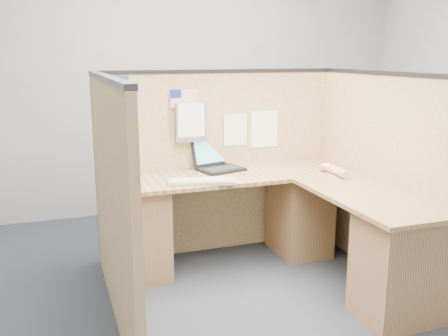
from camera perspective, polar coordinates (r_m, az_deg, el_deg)
name	(u,v)px	position (r m, az deg, el deg)	size (l,w,h in m)	color
floor	(266,298)	(3.58, 4.86, -14.56)	(5.00, 5.00, 0.00)	#1E222B
wall_back	(181,78)	(5.32, -4.95, 10.16)	(5.00, 5.00, 0.00)	gray
cubicle_partitions	(245,176)	(3.68, 2.37, -0.97)	(2.06, 1.83, 1.53)	olive
l_desk	(274,228)	(3.74, 5.77, -6.83)	(1.95, 1.75, 0.73)	brown
laptop	(218,161)	(4.08, -0.64, 0.75)	(0.40, 0.41, 0.25)	black
keyboard	(201,181)	(3.63, -2.61, -1.54)	(0.51, 0.26, 0.03)	gray
mouse	(326,169)	(4.09, 11.57, -0.08)	(0.10, 0.06, 0.04)	#BABBBF
hand_forearm	(335,170)	(3.99, 12.58, -0.26)	(0.10, 0.34, 0.07)	tan
blue_poster	(117,93)	(3.90, -12.17, 8.40)	(0.19, 0.00, 0.25)	navy
american_flag	(180,100)	(3.99, -4.99, 7.69)	(0.23, 0.01, 0.39)	olive
file_holder	(191,122)	(4.01, -3.85, 5.26)	(0.25, 0.05, 0.32)	slate
paper_left	(235,130)	(4.17, 1.31, 4.36)	(0.21, 0.00, 0.26)	white
paper_right	(264,129)	(4.27, 4.63, 4.45)	(0.24, 0.00, 0.31)	white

